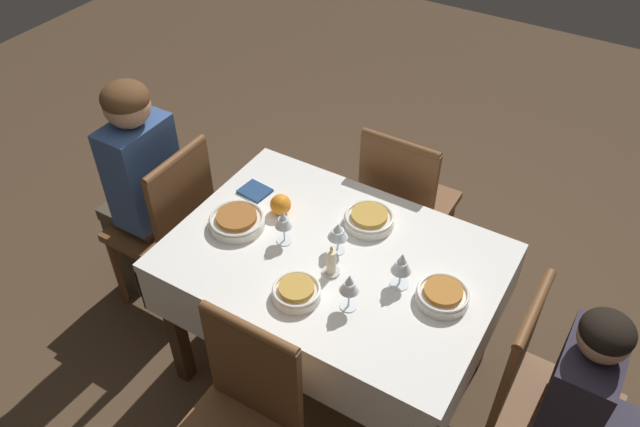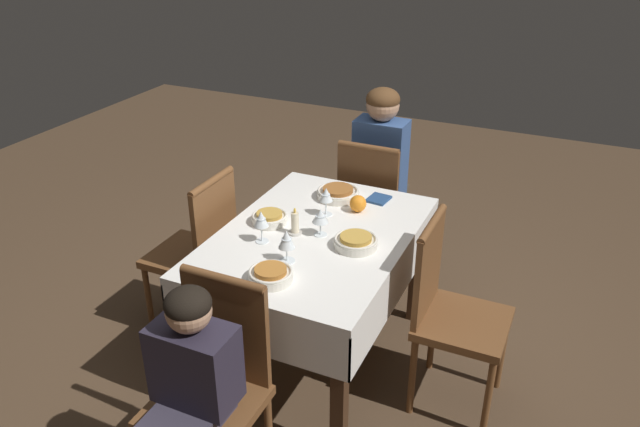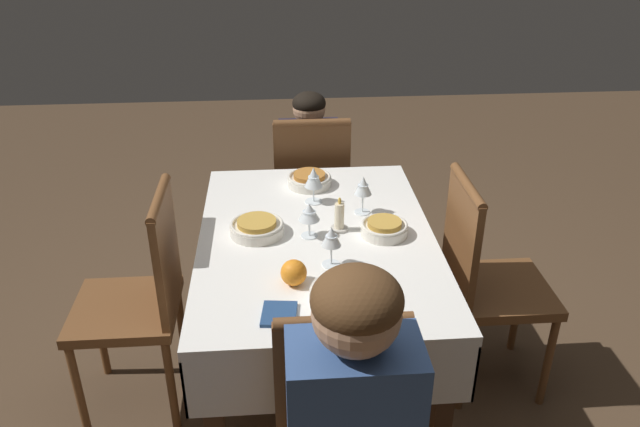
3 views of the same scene
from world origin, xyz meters
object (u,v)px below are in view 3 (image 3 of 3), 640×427
wine_glass_north (309,212)px  orange_fruit (294,273)px  person_child_dark (309,171)px  bowl_north (257,227)px  napkin_red_folded (279,314)px  wine_glass_east (314,179)px  chair_north (141,295)px  bowl_south (384,228)px  candle_centerpiece (339,219)px  bowl_west (345,293)px  bowl_east (308,179)px  chair_east (311,190)px  dining_table (317,259)px  wine_glass_west (331,238)px  chair_south (484,276)px  wine_glass_south (363,187)px

wine_glass_north → orange_fruit: size_ratio=1.58×
person_child_dark → bowl_north: bearing=75.7°
wine_glass_north → napkin_red_folded: 0.49m
wine_glass_east → chair_north: bearing=112.7°
bowl_south → candle_centerpiece: 0.17m
bowl_west → wine_glass_east: size_ratio=1.45×
candle_centerpiece → napkin_red_folded: candle_centerpiece is taller
bowl_west → bowl_east: size_ratio=1.19×
chair_east → person_child_dark: size_ratio=0.94×
person_child_dark → wine_glass_east: bearing=88.1°
orange_fruit → chair_north: bearing=62.2°
dining_table → person_child_dark: (1.01, -0.03, -0.09)m
wine_glass_north → bowl_south: size_ratio=0.77×
chair_north → person_child_dark: (1.02, -0.69, 0.03)m
bowl_north → napkin_red_folded: 0.51m
bowl_east → orange_fruit: bearing=172.9°
chair_north → bowl_east: chair_north is taller
wine_glass_west → wine_glass_north: size_ratio=1.09×
chair_east → napkin_red_folded: bearing=82.3°
chair_east → wine_glass_north: chair_east is taller
person_child_dark → bowl_east: bearing=86.5°
dining_table → chair_east: chair_east is taller
chair_south → napkin_red_folded: bearing=121.0°
wine_glass_east → orange_fruit: bearing=169.9°
napkin_red_folded → person_child_dark: bearing=-6.9°
chair_north → napkin_red_folded: chair_north is taller
chair_south → wine_glass_west: chair_south is taller
wine_glass_north → bowl_west: bearing=-168.3°
chair_north → wine_glass_south: chair_north is taller
orange_fruit → napkin_red_folded: (-0.16, 0.05, -0.04)m
chair_south → napkin_red_folded: 0.97m
chair_east → wine_glass_north: bearing=86.0°
dining_table → chair_south: (0.02, -0.66, -0.12)m
bowl_west → bowl_east: bearing=4.2°
chair_south → bowl_west: chair_south is taller
wine_glass_south → napkin_red_folded: wine_glass_south is taller
wine_glass_south → wine_glass_east: bearing=59.9°
person_child_dark → wine_glass_north: (-1.01, 0.06, 0.29)m
bowl_east → candle_centerpiece: bearing=-167.2°
chair_east → bowl_north: bearing=72.9°
wine_glass_east → bowl_north: bearing=137.0°
bowl_north → bowl_south: same height
person_child_dark → wine_glass_east: 0.79m
person_child_dark → wine_glass_south: person_child_dark is taller
chair_north → orange_fruit: chair_north is taller
bowl_west → person_child_dark: bearing=1.1°
chair_north → bowl_north: 0.51m
dining_table → bowl_north: bearing=81.2°
candle_centerpiece → bowl_east: bearing=12.8°
person_child_dark → bowl_south: 1.06m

